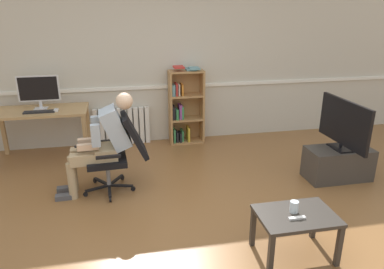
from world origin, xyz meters
TOP-DOWN VIEW (x-y plane):
  - ground_plane at (0.00, 0.00)m, footprint 18.00×18.00m
  - back_wall at (0.00, 2.65)m, footprint 12.00×0.13m
  - computer_desk at (-1.82, 2.15)m, footprint 1.32×0.66m
  - imac_monitor at (-1.81, 2.23)m, footprint 0.57×0.14m
  - keyboard at (-1.80, 2.01)m, footprint 0.42×0.12m
  - computer_mouse at (-1.58, 2.03)m, footprint 0.06×0.10m
  - bookshelf at (0.34, 2.44)m, footprint 0.56×0.30m
  - radiator at (-0.68, 2.54)m, footprint 0.89×0.08m
  - office_chair at (-0.72, 0.96)m, footprint 0.81×0.62m
  - person_seated at (-0.91, 0.95)m, footprint 0.99×0.40m
  - tv_stand at (2.08, 0.70)m, footprint 0.84×0.41m
  - tv_screen at (2.08, 0.70)m, footprint 0.21×0.97m
  - coffee_table at (0.80, -0.64)m, footprint 0.69×0.48m
  - drinking_glass at (0.78, -0.61)m, footprint 0.08×0.08m
  - spare_remote at (0.76, -0.72)m, footprint 0.15×0.04m

SIDE VIEW (x-z plane):
  - ground_plane at x=0.00m, z-range 0.00..0.00m
  - tv_stand at x=2.08m, z-range 0.00..0.42m
  - radiator at x=-0.68m, z-range 0.00..0.61m
  - coffee_table at x=0.80m, z-range 0.15..0.59m
  - spare_remote at x=0.76m, z-range 0.43..0.45m
  - drinking_glass at x=0.78m, z-range 0.43..0.54m
  - office_chair at x=-0.72m, z-range 0.04..1.01m
  - bookshelf at x=0.34m, z-range -0.04..1.23m
  - person_seated at x=-0.91m, z-range 0.04..1.27m
  - computer_desk at x=-1.82m, z-range 0.28..1.03m
  - tv_screen at x=2.08m, z-range 0.44..1.08m
  - keyboard at x=-1.80m, z-range 0.76..0.78m
  - computer_mouse at x=-1.58m, z-range 0.76..0.79m
  - imac_monitor at x=-1.81m, z-range 0.79..1.27m
  - back_wall at x=0.00m, z-range 0.00..2.70m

